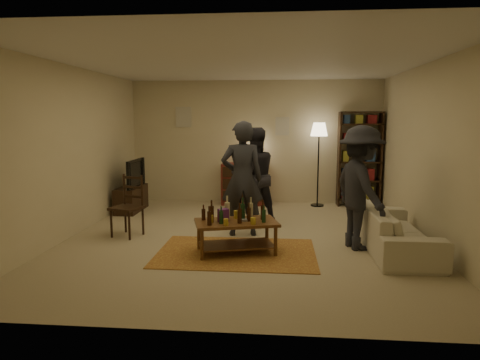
# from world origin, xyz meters

# --- Properties ---
(floor) EXTENTS (6.00, 6.00, 0.00)m
(floor) POSITION_xyz_m (0.00, 0.00, 0.00)
(floor) COLOR #C6B793
(floor) RESTS_ON ground
(room_shell) EXTENTS (6.00, 6.00, 6.00)m
(room_shell) POSITION_xyz_m (-0.65, 2.98, 1.81)
(room_shell) COLOR beige
(room_shell) RESTS_ON ground
(rug) EXTENTS (2.20, 1.50, 0.01)m
(rug) POSITION_xyz_m (-0.05, -0.75, 0.01)
(rug) COLOR brown
(rug) RESTS_ON ground
(coffee_table) EXTENTS (1.25, 0.89, 0.80)m
(coffee_table) POSITION_xyz_m (-0.06, -0.75, 0.41)
(coffee_table) COLOR brown
(coffee_table) RESTS_ON ground
(dining_chair) EXTENTS (0.54, 0.54, 0.99)m
(dining_chair) POSITION_xyz_m (-1.85, 0.02, 0.52)
(dining_chair) COLOR black
(dining_chair) RESTS_ON ground
(tv_stand) EXTENTS (0.40, 1.00, 1.06)m
(tv_stand) POSITION_xyz_m (-2.44, 1.80, 0.38)
(tv_stand) COLOR black
(tv_stand) RESTS_ON ground
(dresser) EXTENTS (1.00, 0.50, 1.36)m
(dresser) POSITION_xyz_m (-0.19, 2.71, 0.48)
(dresser) COLOR maroon
(dresser) RESTS_ON ground
(bookshelf) EXTENTS (0.90, 0.34, 2.02)m
(bookshelf) POSITION_xyz_m (2.25, 2.78, 1.03)
(bookshelf) COLOR black
(bookshelf) RESTS_ON ground
(floor_lamp) EXTENTS (0.36, 0.36, 1.78)m
(floor_lamp) POSITION_xyz_m (1.37, 2.65, 1.52)
(floor_lamp) COLOR black
(floor_lamp) RESTS_ON ground
(sofa) EXTENTS (0.81, 2.08, 0.61)m
(sofa) POSITION_xyz_m (2.20, -0.40, 0.30)
(sofa) COLOR beige
(sofa) RESTS_ON ground
(person_left) EXTENTS (0.73, 0.54, 1.84)m
(person_left) POSITION_xyz_m (-0.05, 0.21, 0.92)
(person_left) COLOR #282930
(person_left) RESTS_ON ground
(person_right) EXTENTS (1.02, 0.93, 1.72)m
(person_right) POSITION_xyz_m (0.10, 1.05, 0.86)
(person_right) COLOR #24232B
(person_right) RESTS_ON ground
(person_by_sofa) EXTENTS (0.98, 1.30, 1.78)m
(person_by_sofa) POSITION_xyz_m (1.70, -0.35, 0.89)
(person_by_sofa) COLOR #24252B
(person_by_sofa) RESTS_ON ground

